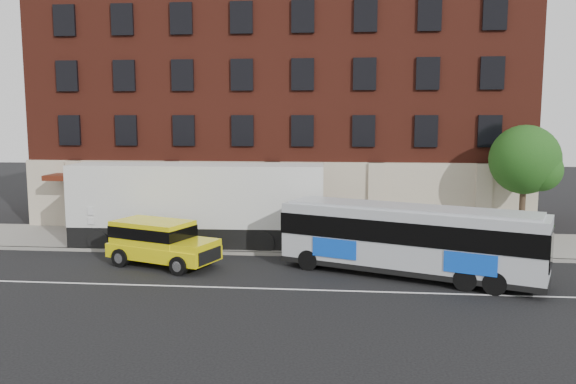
# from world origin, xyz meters

# --- Properties ---
(ground) EXTENTS (120.00, 120.00, 0.00)m
(ground) POSITION_xyz_m (0.00, 0.00, 0.00)
(ground) COLOR black
(ground) RESTS_ON ground
(sidewalk) EXTENTS (60.00, 6.00, 0.15)m
(sidewalk) POSITION_xyz_m (0.00, 9.00, 0.07)
(sidewalk) COLOR gray
(sidewalk) RESTS_ON ground
(kerb) EXTENTS (60.00, 0.25, 0.15)m
(kerb) POSITION_xyz_m (0.00, 6.00, 0.07)
(kerb) COLOR gray
(kerb) RESTS_ON ground
(lane_line) EXTENTS (60.00, 0.12, 0.01)m
(lane_line) POSITION_xyz_m (0.00, 0.50, 0.01)
(lane_line) COLOR silver
(lane_line) RESTS_ON ground
(building) EXTENTS (30.00, 12.10, 15.00)m
(building) POSITION_xyz_m (-0.01, 16.92, 7.58)
(building) COLOR #571F14
(building) RESTS_ON sidewalk
(sign_pole) EXTENTS (0.30, 0.20, 2.50)m
(sign_pole) POSITION_xyz_m (-8.50, 6.15, 1.45)
(sign_pole) COLOR slate
(sign_pole) RESTS_ON ground
(street_tree) EXTENTS (3.60, 3.60, 6.20)m
(street_tree) POSITION_xyz_m (13.54, 9.48, 4.41)
(street_tree) COLOR #36281B
(street_tree) RESTS_ON sidewalk
(city_bus) EXTENTS (11.13, 6.31, 3.03)m
(city_bus) POSITION_xyz_m (6.93, 2.86, 1.67)
(city_bus) COLOR #ADB2B8
(city_bus) RESTS_ON ground
(yellow_suv) EXTENTS (5.47, 3.75, 2.04)m
(yellow_suv) POSITION_xyz_m (-4.23, 3.68, 1.17)
(yellow_suv) COLOR yellow
(yellow_suv) RESTS_ON ground
(shipping_container) EXTENTS (13.07, 3.15, 4.33)m
(shipping_container) POSITION_xyz_m (-3.38, 7.59, 2.14)
(shipping_container) COLOR black
(shipping_container) RESTS_ON ground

